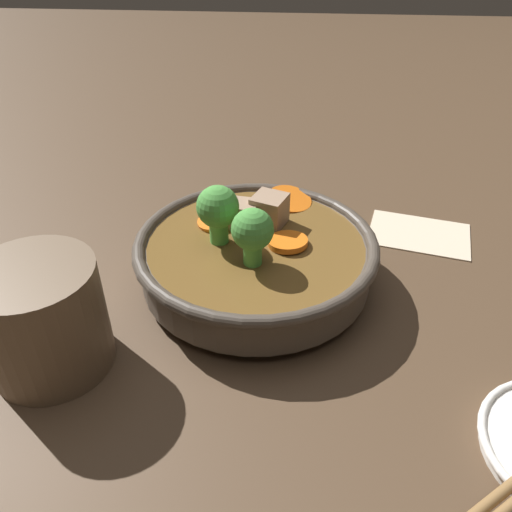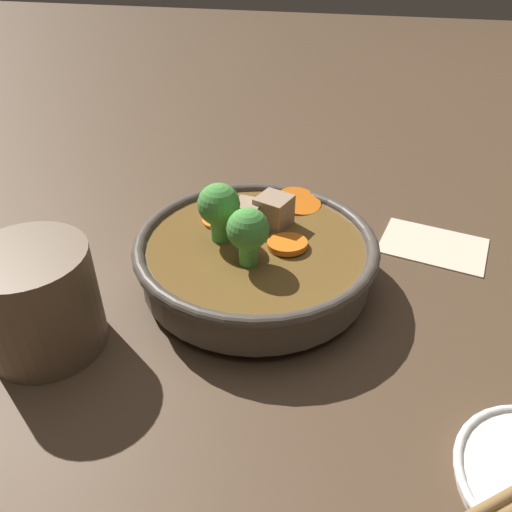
% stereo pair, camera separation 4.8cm
% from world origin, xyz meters
% --- Properties ---
extents(ground_plane, '(3.00, 3.00, 0.00)m').
position_xyz_m(ground_plane, '(0.00, 0.00, 0.00)').
color(ground_plane, '#4C3826').
extents(stirfry_bowl, '(0.23, 0.23, 0.10)m').
position_xyz_m(stirfry_bowl, '(0.00, -0.00, 0.04)').
color(stirfry_bowl, '#51473D').
rests_on(stirfry_bowl, ground_plane).
extents(dark_mug, '(0.12, 0.10, 0.09)m').
position_xyz_m(dark_mug, '(0.16, 0.12, 0.05)').
color(dark_mug, brown).
rests_on(dark_mug, ground_plane).
extents(napkin, '(0.12, 0.10, 0.00)m').
position_xyz_m(napkin, '(-0.18, -0.11, 0.00)').
color(napkin, beige).
rests_on(napkin, ground_plane).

